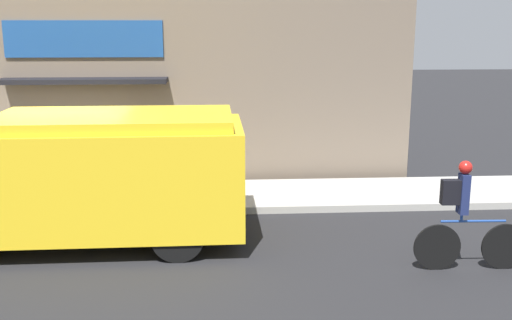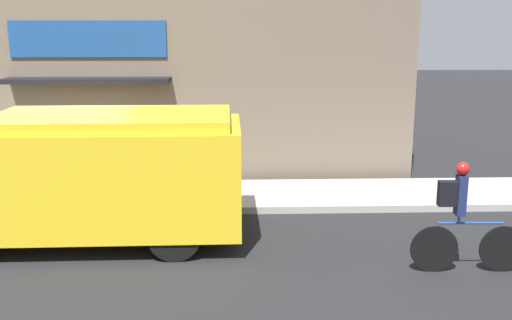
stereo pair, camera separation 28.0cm
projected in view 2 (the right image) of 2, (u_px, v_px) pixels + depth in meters
name	position (u px, v px, depth m)	size (l,w,h in m)	color
ground_plane	(65.00, 216.00, 11.19)	(70.00, 70.00, 0.00)	#232326
sidewalk	(78.00, 197.00, 12.17)	(28.00, 2.04, 0.14)	#ADAAA3
storefront	(87.00, 68.00, 12.93)	(14.41, 0.79, 5.17)	#756656
school_bus	(93.00, 176.00, 9.75)	(5.41, 2.63, 2.12)	yellow
cyclist	(463.00, 221.00, 8.55)	(1.69, 0.20, 1.64)	black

